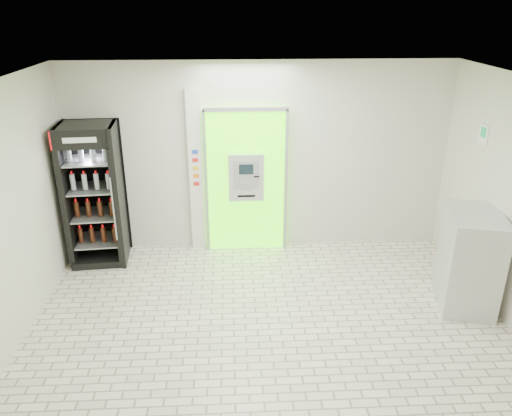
{
  "coord_description": "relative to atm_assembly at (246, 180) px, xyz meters",
  "views": [
    {
      "loc": [
        -0.44,
        -5.02,
        3.79
      ],
      "look_at": [
        -0.11,
        1.2,
        1.2
      ],
      "focal_mm": 35.0,
      "sensor_mm": 36.0,
      "label": 1
    }
  ],
  "objects": [
    {
      "name": "steel_cabinet",
      "position": [
        2.86,
        -1.82,
        -0.52
      ],
      "size": [
        0.88,
        1.1,
        1.31
      ],
      "rotation": [
        0.0,
        0.0,
        -0.24
      ],
      "color": "#B8BBC1",
      "rests_on": "ground"
    },
    {
      "name": "exit_sign",
      "position": [
        3.19,
        -1.01,
        0.95
      ],
      "size": [
        0.02,
        0.22,
        0.26
      ],
      "color": "white",
      "rests_on": "room_shell"
    },
    {
      "name": "ground",
      "position": [
        0.2,
        -2.41,
        -1.17
      ],
      "size": [
        6.0,
        6.0,
        0.0
      ],
      "primitive_type": "plane",
      "color": "beige",
      "rests_on": "ground"
    },
    {
      "name": "beverage_cooler",
      "position": [
        -2.3,
        -0.28,
        -0.13
      ],
      "size": [
        0.87,
        0.8,
        2.17
      ],
      "rotation": [
        0.0,
        0.0,
        0.08
      ],
      "color": "black",
      "rests_on": "ground"
    },
    {
      "name": "pillar",
      "position": [
        -0.78,
        0.04,
        0.13
      ],
      "size": [
        0.22,
        0.11,
        2.6
      ],
      "color": "silver",
      "rests_on": "ground"
    },
    {
      "name": "room_shell",
      "position": [
        0.2,
        -2.41,
        0.67
      ],
      "size": [
        6.0,
        6.0,
        6.0
      ],
      "color": "beige",
      "rests_on": "ground"
    },
    {
      "name": "atm_assembly",
      "position": [
        0.0,
        0.0,
        0.0
      ],
      "size": [
        1.3,
        0.24,
        2.33
      ],
      "color": "#4EF607",
      "rests_on": "ground"
    }
  ]
}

